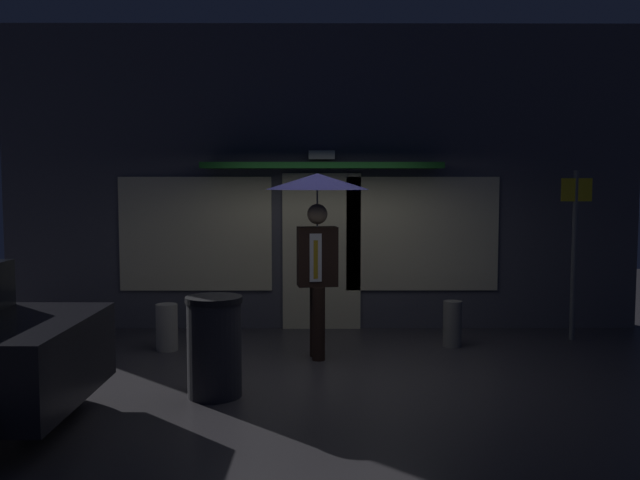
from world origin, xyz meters
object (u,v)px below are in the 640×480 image
person_with_umbrella (317,211)px  trash_bin (214,346)px  sidewalk_bollard_2 (167,327)px  street_sign_post (574,244)px  sidewalk_bollard (452,324)px

person_with_umbrella → trash_bin: person_with_umbrella is taller
person_with_umbrella → sidewalk_bollard_2: (-1.86, 0.40, -1.45)m
person_with_umbrella → sidewalk_bollard_2: person_with_umbrella is taller
street_sign_post → sidewalk_bollard: (-1.65, -0.37, -0.98)m
trash_bin → street_sign_post: bearing=29.2°
street_sign_post → person_with_umbrella: bearing=-164.2°
sidewalk_bollard → sidewalk_bollard_2: size_ratio=1.01×
person_with_umbrella → sidewalk_bollard: (1.71, 0.58, -1.45)m
person_with_umbrella → sidewalk_bollard: person_with_umbrella is taller
person_with_umbrella → sidewalk_bollard: 2.32m
person_with_umbrella → trash_bin: (-1.00, -1.49, -1.25)m
sidewalk_bollard → sidewalk_bollard_2: (-3.57, -0.18, -0.00)m
person_with_umbrella → trash_bin: 2.19m
sidewalk_bollard → trash_bin: trash_bin is taller
sidewalk_bollard → sidewalk_bollard_2: bearing=-177.2°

